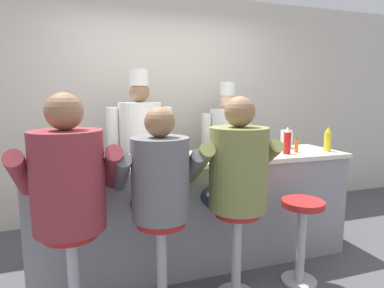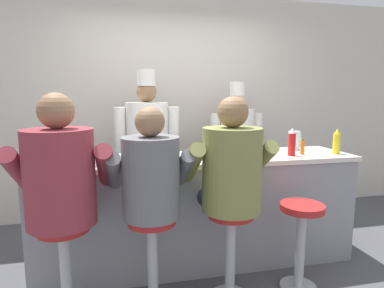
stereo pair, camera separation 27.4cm
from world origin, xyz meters
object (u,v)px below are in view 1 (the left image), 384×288
object	(u,v)px
ketchup_bottle_red	(287,141)
diner_seated_grey	(159,184)
coffee_mug_white	(54,162)
empty_stool_round	(302,228)
mustard_bottle_yellow	(328,140)
napkin_dispenser_chrome	(229,150)
cook_in_whites_far	(227,145)
hot_sauce_bottle_orange	(296,145)
diner_seated_maroon	(69,186)
water_pitcher_clear	(286,139)
diner_seated_olive	(236,173)
cereal_bowl	(105,165)
cook_in_whites_near	(141,146)
breakfast_plate	(83,163)

from	to	relation	value
ketchup_bottle_red	diner_seated_grey	xyz separation A→B (m)	(-1.29, -0.44, -0.18)
coffee_mug_white	empty_stool_round	world-z (taller)	coffee_mug_white
mustard_bottle_yellow	coffee_mug_white	distance (m)	2.44
napkin_dispenser_chrome	cook_in_whites_far	bearing A→B (deg)	66.19
empty_stool_round	hot_sauce_bottle_orange	bearing A→B (deg)	60.21
diner_seated_maroon	cook_in_whites_far	size ratio (longest dim) A/B	0.92
mustard_bottle_yellow	empty_stool_round	distance (m)	0.98
ketchup_bottle_red	water_pitcher_clear	bearing A→B (deg)	56.69
hot_sauce_bottle_orange	diner_seated_maroon	size ratio (longest dim) A/B	0.09
napkin_dispenser_chrome	diner_seated_grey	size ratio (longest dim) A/B	0.10
coffee_mug_white	diner_seated_olive	world-z (taller)	diner_seated_olive
mustard_bottle_yellow	cereal_bowl	xyz separation A→B (m)	(-2.07, -0.09, -0.08)
ketchup_bottle_red	water_pitcher_clear	distance (m)	0.35
ketchup_bottle_red	diner_seated_maroon	bearing A→B (deg)	-166.92
coffee_mug_white	hot_sauce_bottle_orange	bearing A→B (deg)	-0.72
hot_sauce_bottle_orange	cook_in_whites_far	bearing A→B (deg)	105.90
ketchup_bottle_red	diner_seated_grey	distance (m)	1.38
mustard_bottle_yellow	diner_seated_grey	bearing A→B (deg)	-166.07
cook_in_whites_near	empty_stool_round	bearing A→B (deg)	-51.97
diner_seated_maroon	hot_sauce_bottle_orange	bearing A→B (deg)	13.26
mustard_bottle_yellow	water_pitcher_clear	size ratio (longest dim) A/B	1.28
empty_stool_round	diner_seated_maroon	bearing A→B (deg)	178.74
ketchup_bottle_red	mustard_bottle_yellow	distance (m)	0.45
hot_sauce_bottle_orange	diner_seated_maroon	xyz separation A→B (m)	(-1.99, -0.47, -0.09)
breakfast_plate	cereal_bowl	world-z (taller)	cereal_bowl
cereal_bowl	diner_seated_grey	distance (m)	0.48
diner_seated_olive	ketchup_bottle_red	bearing A→B (deg)	30.79
breakfast_plate	napkin_dispenser_chrome	bearing A→B (deg)	-7.02
hot_sauce_bottle_orange	diner_seated_olive	world-z (taller)	diner_seated_olive
diner_seated_maroon	cereal_bowl	bearing A→B (deg)	54.81
ketchup_bottle_red	breakfast_plate	xyz separation A→B (m)	(-1.78, 0.11, -0.10)
water_pitcher_clear	cereal_bowl	world-z (taller)	water_pitcher_clear
water_pitcher_clear	cereal_bowl	bearing A→B (deg)	-167.94
empty_stool_round	cook_in_whites_near	bearing A→B (deg)	128.03
hot_sauce_bottle_orange	water_pitcher_clear	size ratio (longest dim) A/B	0.76
mustard_bottle_yellow	empty_stool_round	size ratio (longest dim) A/B	0.34
napkin_dispenser_chrome	diner_seated_grey	xyz separation A→B (m)	(-0.69, -0.40, -0.13)
ketchup_bottle_red	empty_stool_round	bearing A→B (deg)	-108.89
water_pitcher_clear	empty_stool_round	world-z (taller)	water_pitcher_clear
coffee_mug_white	diner_seated_olive	distance (m)	1.35
water_pitcher_clear	empty_stool_round	distance (m)	1.03
empty_stool_round	diner_seated_grey	bearing A→B (deg)	178.36
hot_sauce_bottle_orange	water_pitcher_clear	xyz separation A→B (m)	(0.06, 0.26, 0.02)
breakfast_plate	diner_seated_grey	xyz separation A→B (m)	(0.49, -0.54, -0.07)
diner_seated_olive	diner_seated_grey	bearing A→B (deg)	-179.64
coffee_mug_white	cook_in_whites_far	distance (m)	2.07
napkin_dispenser_chrome	diner_seated_grey	distance (m)	0.81
mustard_bottle_yellow	diner_seated_maroon	world-z (taller)	diner_seated_maroon
water_pitcher_clear	coffee_mug_white	world-z (taller)	water_pitcher_clear
hot_sauce_bottle_orange	cereal_bowl	size ratio (longest dim) A/B	1.04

